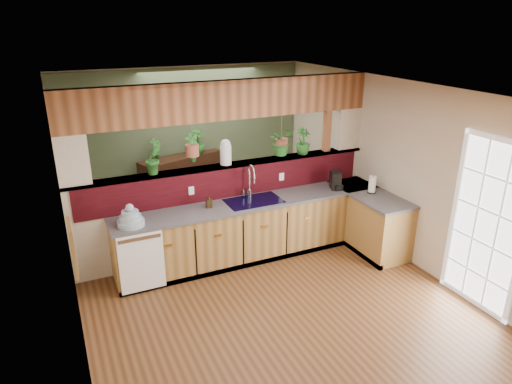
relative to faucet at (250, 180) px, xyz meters
name	(u,v)px	position (x,y,z in m)	size (l,w,h in m)	color
ground	(267,292)	(-0.26, -1.13, -1.18)	(4.60, 7.00, 0.01)	#4F2F18
ceiling	(269,94)	(-0.26, -1.13, 1.42)	(4.60, 7.00, 0.01)	brown
wall_back	(186,137)	(-0.26, 2.37, 0.12)	(4.60, 0.02, 2.60)	beige
wall_left	(68,236)	(-2.56, -1.13, 0.12)	(0.02, 7.00, 2.60)	beige
wall_right	(413,176)	(2.04, -1.13, 0.12)	(0.02, 7.00, 2.60)	beige
pass_through_partition	(230,177)	(-0.23, 0.22, 0.01)	(4.60, 0.21, 2.60)	beige
pass_through_ledge	(228,165)	(-0.26, 0.22, 0.19)	(4.60, 0.21, 0.04)	brown
header_beam	(226,100)	(-0.26, 0.22, 1.15)	(4.60, 0.15, 0.55)	brown
sage_backwall	(186,138)	(-0.26, 2.35, 0.12)	(4.55, 0.02, 2.55)	#495C3E
countertop	(292,225)	(0.57, -0.26, -0.73)	(4.14, 1.52, 0.90)	brown
dishwasher	(142,262)	(-1.74, -0.46, -0.72)	(0.58, 0.03, 0.82)	white
navy_sink	(254,206)	(-0.01, -0.15, -0.36)	(0.82, 0.50, 0.18)	black
french_door	(486,228)	(2.01, -2.43, -0.13)	(0.06, 1.02, 2.16)	white
framed_print	(73,248)	(-2.54, -1.93, 0.37)	(0.04, 0.35, 0.45)	brown
faucet	(250,180)	(0.00, 0.00, 0.00)	(0.23, 0.23, 0.52)	#B7B7B2
dish_stack	(131,219)	(-1.80, -0.25, -0.18)	(0.34, 0.34, 0.30)	#93A6BE
soap_dispenser	(209,201)	(-0.69, -0.10, -0.19)	(0.08, 0.08, 0.18)	#3C2916
coffee_maker	(336,181)	(1.36, -0.22, -0.15)	(0.15, 0.25, 0.27)	black
paper_towel	(372,185)	(1.76, -0.60, -0.15)	(0.13, 0.13, 0.28)	black
glass_jar	(226,152)	(-0.29, 0.22, 0.40)	(0.17, 0.17, 0.38)	silver
ledge_plant_left	(154,159)	(-1.34, 0.22, 0.43)	(0.24, 0.19, 0.44)	#225C20
ledge_plant_right	(303,141)	(1.00, 0.22, 0.42)	(0.23, 0.23, 0.41)	#225C20
hanging_plant_a	(191,139)	(-0.79, 0.22, 0.65)	(0.25, 0.21, 0.53)	brown
hanging_plant_b	(282,130)	(0.62, 0.22, 0.64)	(0.46, 0.42, 0.55)	brown
shelving_console	(182,183)	(-0.46, 2.12, -0.68)	(1.58, 0.42, 1.05)	black
shelf_plant_a	(156,149)	(-0.90, 2.12, 0.03)	(0.20, 0.13, 0.37)	#225C20
shelf_plant_b	(198,142)	(-0.12, 2.12, 0.08)	(0.26, 0.26, 0.46)	#225C20
floor_plant	(262,204)	(0.65, 0.94, -0.84)	(0.60, 0.52, 0.67)	#225C20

